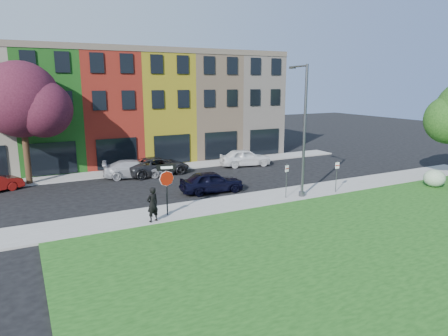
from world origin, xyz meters
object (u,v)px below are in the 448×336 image
sedan_near (212,182)px  stop_sign (167,179)px  street_lamp (303,131)px  man (153,204)px

sedan_near → stop_sign: bearing=133.1°
stop_sign → sedan_near: size_ratio=0.65×
street_lamp → sedan_near: bearing=153.1°
sedan_near → man: bearing=131.8°
man → sedan_near: man is taller
stop_sign → man: size_ratio=1.53×
sedan_near → street_lamp: (4.72, -3.77, 3.63)m
man → street_lamp: (10.25, 0.46, 3.30)m
man → sedan_near: 6.97m
street_lamp → stop_sign: bearing=-169.3°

